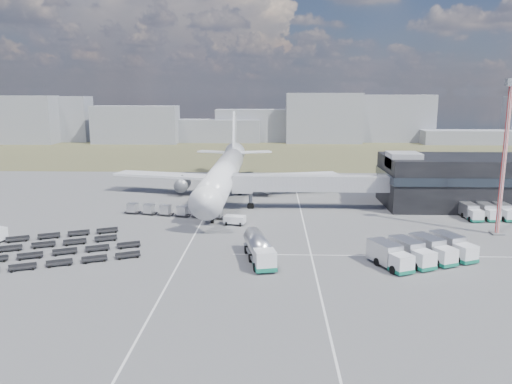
{
  "coord_description": "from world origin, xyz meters",
  "views": [
    {
      "loc": [
        10.49,
        -75.26,
        22.53
      ],
      "look_at": [
        7.38,
        16.95,
        4.0
      ],
      "focal_mm": 35.0,
      "sensor_mm": 36.0,
      "label": 1
    }
  ],
  "objects": [
    {
      "name": "lane_markings",
      "position": [
        9.77,
        3.0,
        0.01
      ],
      "size": [
        47.12,
        110.0,
        0.01
      ],
      "color": "silver",
      "rests_on": "ground"
    },
    {
      "name": "floodlight_mast",
      "position": [
        46.75,
        3.52,
        12.31
      ],
      "size": [
        2.31,
        1.9,
        24.57
      ],
      "rotation": [
        0.0,
        0.0,
        0.42
      ],
      "color": "red",
      "rests_on": "ground"
    },
    {
      "name": "pushback_tug",
      "position": [
        4.0,
        8.0,
        0.79
      ],
      "size": [
        3.9,
        2.71,
        1.57
      ],
      "primitive_type": "cube",
      "rotation": [
        0.0,
        0.0,
        -0.21
      ],
      "color": "white",
      "rests_on": "ground"
    },
    {
      "name": "fuel_tanker",
      "position": [
        8.74,
        -10.81,
        1.74
      ],
      "size": [
        4.91,
        11.09,
        3.48
      ],
      "rotation": [
        0.0,
        0.0,
        0.21
      ],
      "color": "white",
      "rests_on": "ground"
    },
    {
      "name": "skyline",
      "position": [
        -2.29,
        151.59,
        9.18
      ],
      "size": [
        315.94,
        26.03,
        22.13
      ],
      "color": "gray",
      "rests_on": "ground"
    },
    {
      "name": "jet_bridge",
      "position": [
        15.9,
        20.42,
        5.05
      ],
      "size": [
        30.3,
        3.8,
        7.05
      ],
      "color": "#939399",
      "rests_on": "ground"
    },
    {
      "name": "airliner",
      "position": [
        0.0,
        32.38,
        5.29
      ],
      "size": [
        51.59,
        64.53,
        17.62
      ],
      "color": "white",
      "rests_on": "ground"
    },
    {
      "name": "ground",
      "position": [
        0.0,
        0.0,
        0.0
      ],
      "size": [
        420.0,
        420.0,
        0.0
      ],
      "primitive_type": "plane",
      "color": "#565659",
      "rests_on": "ground"
    },
    {
      "name": "service_trucks_far",
      "position": [
        49.3,
        13.55,
        1.36
      ],
      "size": [
        8.59,
        6.71,
        2.5
      ],
      "rotation": [
        0.0,
        0.0,
        0.06
      ],
      "color": "white",
      "rests_on": "ground"
    },
    {
      "name": "service_trucks_near",
      "position": [
        30.65,
        -10.46,
        1.57
      ],
      "size": [
        14.82,
        11.88,
        2.89
      ],
      "rotation": [
        0.0,
        0.0,
        0.42
      ],
      "color": "white",
      "rests_on": "ground"
    },
    {
      "name": "baggage_dollies",
      "position": [
        -26.44,
        -9.71,
        0.4
      ],
      "size": [
        36.73,
        27.45,
        0.8
      ],
      "rotation": [
        0.0,
        0.0,
        0.4
      ],
      "color": "black",
      "rests_on": "ground"
    },
    {
      "name": "uld_row",
      "position": [
        -7.68,
        13.67,
        1.05
      ],
      "size": [
        19.34,
        5.51,
        1.76
      ],
      "rotation": [
        0.0,
        0.0,
        -0.2
      ],
      "color": "black",
      "rests_on": "ground"
    },
    {
      "name": "grass_strip",
      "position": [
        0.0,
        110.0,
        0.01
      ],
      "size": [
        420.0,
        90.0,
        0.01
      ],
      "primitive_type": "cube",
      "color": "#48462B",
      "rests_on": "ground"
    },
    {
      "name": "terminal",
      "position": [
        47.77,
        23.96,
        5.25
      ],
      "size": [
        30.4,
        16.4,
        11.0
      ],
      "color": "black",
      "rests_on": "ground"
    },
    {
      "name": "catering_truck",
      "position": [
        6.01,
        39.77,
        1.42
      ],
      "size": [
        4.16,
        6.5,
        2.77
      ],
      "rotation": [
        0.0,
        0.0,
        -0.3
      ],
      "color": "white",
      "rests_on": "ground"
    }
  ]
}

